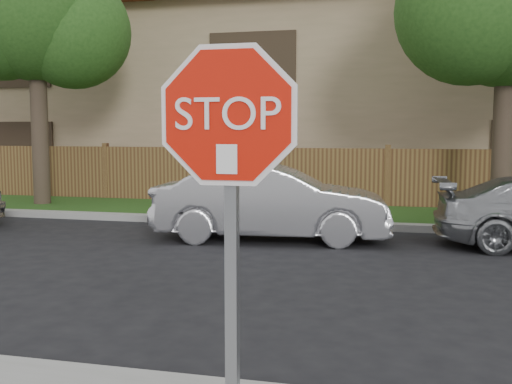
# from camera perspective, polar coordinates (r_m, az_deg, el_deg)

# --- Properties ---
(far_curb) EXTENTS (70.00, 0.30, 0.15)m
(far_curb) POSITION_cam_1_polar(r_m,az_deg,el_deg) (12.74, 11.98, -3.25)
(far_curb) COLOR gray
(far_curb) RESTS_ON ground
(grass_strip) EXTENTS (70.00, 3.00, 0.12)m
(grass_strip) POSITION_cam_1_polar(r_m,az_deg,el_deg) (14.37, 12.18, -2.28)
(grass_strip) COLOR #1E4714
(grass_strip) RESTS_ON ground
(fence) EXTENTS (70.00, 0.12, 1.60)m
(fence) POSITION_cam_1_polar(r_m,az_deg,el_deg) (15.88, 12.40, 1.17)
(fence) COLOR #4E301B
(fence) RESTS_ON ground
(apartment_building) EXTENTS (35.20, 9.20, 7.20)m
(apartment_building) POSITION_cam_1_polar(r_m,az_deg,el_deg) (21.48, 12.92, 9.65)
(apartment_building) COLOR #98845E
(apartment_building) RESTS_ON ground
(tree_left) EXTENTS (4.80, 3.90, 7.78)m
(tree_left) POSITION_cam_1_polar(r_m,az_deg,el_deg) (17.11, -20.48, 16.15)
(tree_left) COLOR #382B21
(tree_left) RESTS_ON ground
(stop_sign) EXTENTS (1.01, 0.13, 2.55)m
(stop_sign) POSITION_cam_1_polar(r_m,az_deg,el_deg) (3.08, -2.56, 1.31)
(stop_sign) COLOR gray
(stop_sign) RESTS_ON sidewalk_near
(sedan_left) EXTENTS (4.53, 1.99, 1.45)m
(sedan_left) POSITION_cam_1_polar(r_m,az_deg,el_deg) (11.28, 1.51, -0.97)
(sedan_left) COLOR silver
(sedan_left) RESTS_ON ground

